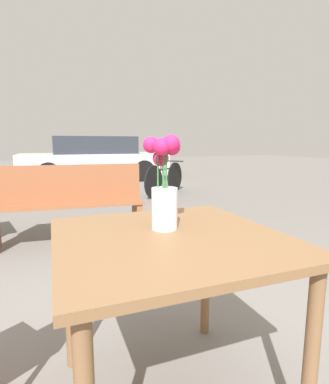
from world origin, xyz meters
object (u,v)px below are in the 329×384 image
object	(u,v)px
bench_near	(69,202)
bicycle	(165,178)
table_front	(169,260)
flower_vase	(164,189)
parked_car	(94,159)

from	to	relation	value
bench_near	bicycle	xyz separation A→B (m)	(2.31, 2.36, -0.12)
table_front	bench_near	world-z (taller)	bench_near
table_front	flower_vase	bearing A→B (deg)	77.73
table_front	parked_car	distance (m)	8.06
flower_vase	bench_near	bearing A→B (deg)	91.76
table_front	bicycle	bearing A→B (deg)	64.18
flower_vase	bench_near	world-z (taller)	flower_vase
flower_vase	bench_near	distance (m)	2.27
flower_vase	parked_car	distance (m)	7.98
bicycle	parked_car	distance (m)	3.35
table_front	flower_vase	xyz separation A→B (m)	(0.02, 0.09, 0.27)
table_front	bench_near	size ratio (longest dim) A/B	0.57
parked_car	table_front	bearing A→B (deg)	-100.79
parked_car	bicycle	bearing A→B (deg)	-77.00
bench_near	bicycle	world-z (taller)	bench_near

